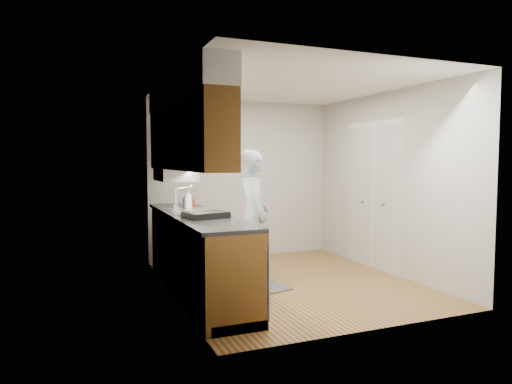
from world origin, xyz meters
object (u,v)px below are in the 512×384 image
steel_can (186,203)px  soap_bottle_b (186,199)px  person (253,208)px  soda_can (192,204)px  soap_bottle_a (188,199)px  dish_rack (206,215)px

steel_can → soap_bottle_b: bearing=74.8°
person → soda_can: person is taller
soap_bottle_b → steel_can: (-0.04, -0.15, -0.03)m
soap_bottle_a → steel_can: soap_bottle_a is taller
soap_bottle_a → soap_bottle_b: size_ratio=1.33×
person → dish_rack: bearing=127.5°
soap_bottle_b → soda_can: (0.01, -0.28, -0.03)m
person → dish_rack: size_ratio=4.52×
soap_bottle_b → person: bearing=-49.6°
person → soap_bottle_b: bearing=44.3°
dish_rack → soap_bottle_b: bearing=72.8°
soap_bottle_a → steel_can: (0.00, 0.15, -0.06)m
person → steel_can: (-0.70, 0.63, 0.04)m
person → dish_rack: 0.90m
soap_bottle_b → dish_rack: 1.28m
person → soap_bottle_b: (-0.66, 0.78, 0.07)m
person → soda_can: (-0.65, 0.50, 0.04)m
person → soda_can: 0.82m
soap_bottle_b → soda_can: size_ratio=1.54×
soda_can → dish_rack: size_ratio=0.29×
soap_bottle_b → dish_rack: (-0.08, -1.28, -0.06)m
steel_can → soap_bottle_a: bearing=-90.5°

